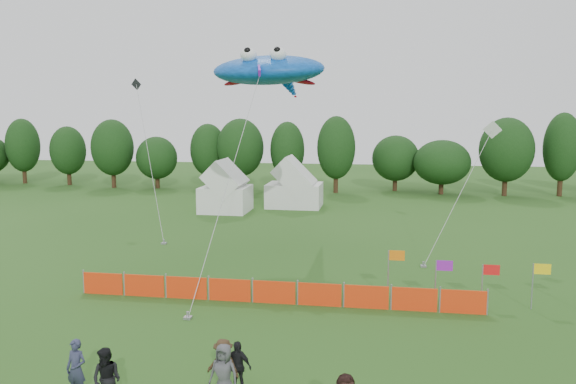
# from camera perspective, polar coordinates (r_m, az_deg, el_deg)

# --- Properties ---
(treeline) EXTENTS (104.57, 8.78, 8.36)m
(treeline) POSITION_cam_1_polar(r_m,az_deg,el_deg) (60.51, 7.44, 3.93)
(treeline) COLOR #382314
(treeline) RESTS_ON ground
(tent_left) EXTENTS (4.04, 4.04, 3.56)m
(tent_left) POSITION_cam_1_polar(r_m,az_deg,el_deg) (48.18, -6.36, 0.13)
(tent_left) COLOR white
(tent_left) RESTS_ON ground
(tent_right) EXTENTS (4.91, 3.93, 3.47)m
(tent_right) POSITION_cam_1_polar(r_m,az_deg,el_deg) (50.42, 0.66, 0.46)
(tent_right) COLOR silver
(tent_right) RESTS_ON ground
(barrier_fence) EXTENTS (17.90, 0.06, 1.00)m
(barrier_fence) POSITION_cam_1_polar(r_m,az_deg,el_deg) (24.90, -1.44, -10.15)
(barrier_fence) COLOR red
(barrier_fence) RESTS_ON ground
(flag_row) EXTENTS (8.73, 0.54, 2.27)m
(flag_row) POSITION_cam_1_polar(r_m,az_deg,el_deg) (25.74, 19.47, -7.93)
(flag_row) COLOR gray
(flag_row) RESTS_ON ground
(spectator_a) EXTENTS (0.69, 0.51, 1.76)m
(spectator_a) POSITION_cam_1_polar(r_m,az_deg,el_deg) (18.10, -20.70, -16.47)
(spectator_a) COLOR #2B2F49
(spectator_a) RESTS_ON ground
(spectator_b) EXTENTS (0.95, 0.79, 1.80)m
(spectator_b) POSITION_cam_1_polar(r_m,az_deg,el_deg) (17.13, -17.95, -17.70)
(spectator_b) COLOR black
(spectator_b) RESTS_ON ground
(spectator_c) EXTENTS (1.15, 0.83, 1.61)m
(spectator_c) POSITION_cam_1_polar(r_m,az_deg,el_deg) (17.53, -6.59, -17.09)
(spectator_c) COLOR #362615
(spectator_c) RESTS_ON ground
(spectator_d) EXTENTS (0.97, 0.56, 1.55)m
(spectator_d) POSITION_cam_1_polar(r_m,az_deg,el_deg) (17.51, -5.18, -17.21)
(spectator_d) COLOR black
(spectator_d) RESTS_ON ground
(spectator_e) EXTENTS (0.93, 0.68, 1.76)m
(spectator_e) POSITION_cam_1_polar(r_m,az_deg,el_deg) (16.85, -6.54, -17.89)
(spectator_e) COLOR #444549
(spectator_e) RESTS_ON ground
(stingray_kite) EXTENTS (7.54, 21.79, 12.08)m
(stingray_kite) POSITION_cam_1_polar(r_m,az_deg,el_deg) (34.64, -1.78, 12.18)
(stingray_kite) COLOR blue
(stingray_kite) RESTS_ON ground
(small_kite_white) EXTENTS (4.74, 4.61, 7.88)m
(small_kite_white) POSITION_cam_1_polar(r_m,az_deg,el_deg) (33.92, 18.15, 2.04)
(small_kite_white) COLOR silver
(small_kite_white) RESTS_ON ground
(small_kite_dark) EXTENTS (5.72, 8.37, 11.02)m
(small_kite_dark) POSITION_cam_1_polar(r_m,az_deg,el_deg) (41.74, -14.22, 5.06)
(small_kite_dark) COLOR black
(small_kite_dark) RESTS_ON ground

